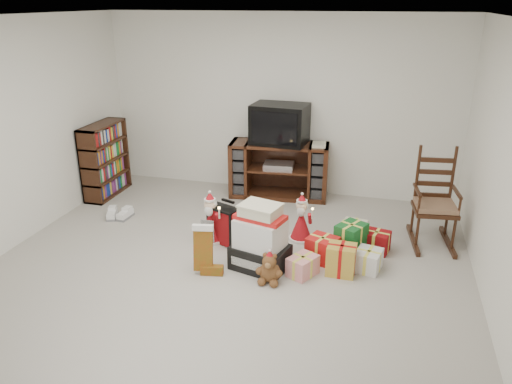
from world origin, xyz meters
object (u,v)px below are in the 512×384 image
bookshelf (105,161)px  gift_cluster (344,248)px  teddy_bear (270,269)px  sneaker_pair (119,214)px  red_suitcase (224,225)px  crt_television (280,124)px  gift_pile (260,241)px  santa_figurine (301,223)px  rocking_chair (434,210)px  mrs_claus_figurine (211,223)px  tv_stand (279,170)px

bookshelf → gift_cluster: (3.49, -1.10, -0.36)m
teddy_bear → bookshelf: bearing=148.4°
teddy_bear → gift_cluster: (0.67, 0.64, 0.00)m
bookshelf → sneaker_pair: 1.03m
red_suitcase → crt_television: crt_television is taller
gift_pile → gift_cluster: size_ratio=0.58×
crt_television → bookshelf: bearing=-162.0°
santa_figurine → sneaker_pair: 2.39m
gift_pile → santa_figurine: 0.81m
santa_figurine → sneaker_pair: santa_figurine is taller
red_suitcase → sneaker_pair: 1.58m
teddy_bear → crt_television: size_ratio=0.40×
bookshelf → rocking_chair: bearing=-4.7°
mrs_claus_figurine → gift_cluster: bearing=-2.1°
tv_stand → rocking_chair: size_ratio=1.22×
tv_stand → santa_figurine: tv_stand is taller
red_suitcase → mrs_claus_figurine: bearing=-154.4°
gift_pile → red_suitcase: (-0.55, 0.45, -0.09)m
sneaker_pair → santa_figurine: bearing=-11.2°
gift_cluster → bookshelf: bearing=162.5°
rocking_chair → gift_pile: 2.10m
tv_stand → bookshelf: bookshelf is taller
tv_stand → mrs_claus_figurine: (-0.44, -1.62, -0.15)m
gift_cluster → mrs_claus_figurine: bearing=177.9°
sneaker_pair → gift_pile: bearing=-30.9°
tv_stand → sneaker_pair: bearing=-150.0°
bookshelf → mrs_claus_figurine: (1.96, -1.04, -0.26)m
gift_pile → gift_cluster: 0.93m
santa_figurine → gift_cluster: 0.65m
crt_television → santa_figurine: bearing=-62.5°
bookshelf → teddy_bear: (2.83, -1.74, -0.36)m
gift_pile → sneaker_pair: 2.24m
rocking_chair → sneaker_pair: (-3.86, -0.36, -0.35)m
gift_cluster → crt_television: bearing=123.2°
gift_pile → crt_television: size_ratio=0.91×
mrs_claus_figurine → gift_cluster: mrs_claus_figurine is taller
sneaker_pair → crt_television: (1.82, 1.31, 1.00)m
tv_stand → santa_figurine: bearing=-72.3°
bookshelf → gift_pile: bearing=-29.2°
red_suitcase → teddy_bear: size_ratio=1.63×
sneaker_pair → rocking_chair: bearing=-5.6°
rocking_chair → red_suitcase: 2.42m
tv_stand → rocking_chair: rocking_chair is taller
santa_figurine → mrs_claus_figurine: 1.05m
gift_pile → sneaker_pair: gift_pile is taller
tv_stand → bookshelf: 2.47m
mrs_claus_figurine → gift_cluster: 1.54m
tv_stand → bookshelf: bearing=-172.0°
bookshelf → gift_pile: (2.66, -1.49, -0.19)m
crt_television → tv_stand: bearing=-80.4°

